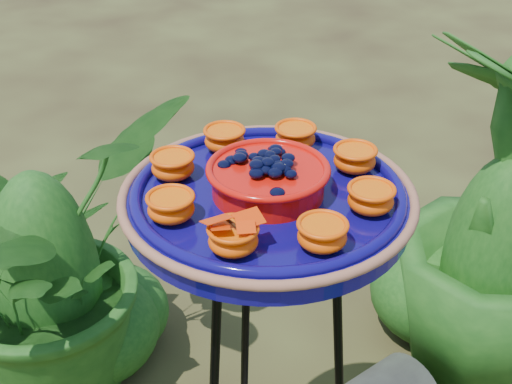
# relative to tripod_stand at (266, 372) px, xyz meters

# --- Properties ---
(tripod_stand) EXTENTS (0.40, 0.40, 0.92)m
(tripod_stand) POSITION_rel_tripod_stand_xyz_m (0.00, 0.00, 0.00)
(tripod_stand) COLOR black
(tripod_stand) RESTS_ON ground
(feeder_dish) EXTENTS (0.56, 0.56, 0.11)m
(feeder_dish) POSITION_rel_tripod_stand_xyz_m (-0.00, -0.00, 0.40)
(feeder_dish) COLOR #0C0755
(feeder_dish) RESTS_ON tripod_stand
(shrub_back_left) EXTENTS (0.97, 1.00, 0.85)m
(shrub_back_left) POSITION_rel_tripod_stand_xyz_m (-0.55, 0.58, -0.13)
(shrub_back_left) COLOR #154312
(shrub_back_left) RESTS_ON ground
(shrub_back_right) EXTENTS (0.74, 0.74, 1.02)m
(shrub_back_right) POSITION_rel_tripod_stand_xyz_m (0.69, 0.57, -0.05)
(shrub_back_right) COLOR #154312
(shrub_back_right) RESTS_ON ground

